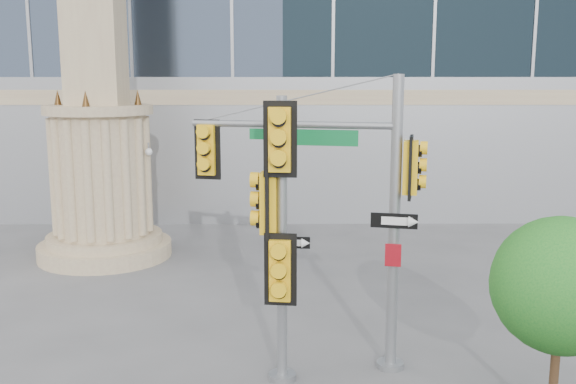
{
  "coord_description": "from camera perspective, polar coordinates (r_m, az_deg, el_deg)",
  "views": [
    {
      "loc": [
        0.05,
        -12.05,
        5.96
      ],
      "look_at": [
        0.14,
        2.0,
        3.46
      ],
      "focal_mm": 40.0,
      "sensor_mm": 36.0,
      "label": 1
    }
  ],
  "objects": [
    {
      "name": "secondary_signal_pole",
      "position": [
        12.17,
        -0.9,
        -2.47
      ],
      "size": [
        0.97,
        0.79,
        5.64
      ],
      "rotation": [
        0.0,
        0.0,
        -0.11
      ],
      "color": "slate",
      "rests_on": "ground"
    },
    {
      "name": "ground",
      "position": [
        13.44,
        -0.56,
        -16.23
      ],
      "size": [
        120.0,
        120.0,
        0.0
      ],
      "primitive_type": "plane",
      "color": "#545456",
      "rests_on": "ground"
    },
    {
      "name": "street_tree",
      "position": [
        11.82,
        23.24,
        -8.08
      ],
      "size": [
        2.38,
        2.33,
        3.71
      ],
      "color": "tan",
      "rests_on": "ground"
    },
    {
      "name": "monument",
      "position": [
        21.91,
        -16.58,
        8.52
      ],
      "size": [
        4.4,
        4.4,
        16.6
      ],
      "color": "tan",
      "rests_on": "ground"
    },
    {
      "name": "main_signal_pole",
      "position": [
        13.02,
        4.73,
        0.25
      ],
      "size": [
        4.61,
        1.45,
        6.04
      ],
      "rotation": [
        0.0,
        0.0,
        -0.23
      ],
      "color": "slate",
      "rests_on": "ground"
    }
  ]
}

